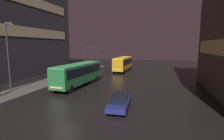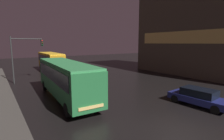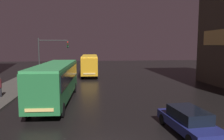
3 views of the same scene
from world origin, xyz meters
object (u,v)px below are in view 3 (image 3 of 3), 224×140
bus_near (56,79)px  bus_far (90,63)px  car_taxi (188,121)px  traffic_light_main (50,52)px

bus_near → bus_far: (3.20, 16.33, -0.04)m
car_taxi → traffic_light_main: bearing=-63.7°
traffic_light_main → bus_near: bearing=-78.9°
traffic_light_main → bus_far: bearing=53.8°
bus_near → traffic_light_main: (-1.86, 9.43, 1.93)m
bus_near → bus_far: bearing=-97.7°
bus_near → traffic_light_main: traffic_light_main is taller
bus_far → car_taxi: bearing=103.5°
bus_near → traffic_light_main: size_ratio=1.89×
car_taxi → traffic_light_main: (-9.93, 17.10, 3.24)m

